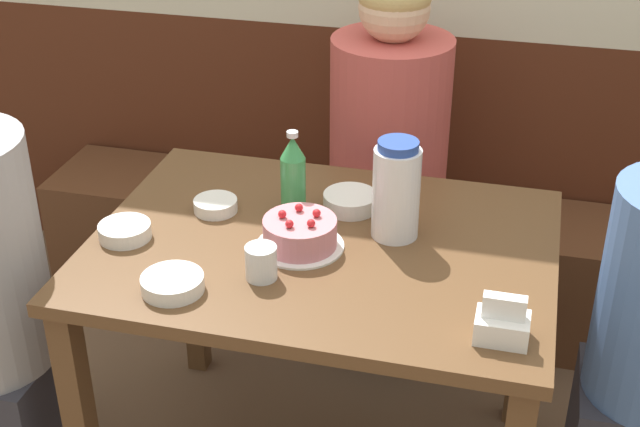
{
  "coord_description": "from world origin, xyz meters",
  "views": [
    {
      "loc": [
        0.46,
        -1.8,
        1.88
      ],
      "look_at": [
        -0.02,
        0.05,
        0.81
      ],
      "focal_mm": 50.0,
      "sensor_mm": 36.0,
      "label": 1
    }
  ],
  "objects_px": {
    "bowl_soup_white": "(173,283)",
    "person_teal_shirt": "(388,172)",
    "bench_seat": "(380,258)",
    "bowl_rice_small": "(350,201)",
    "water_pitcher": "(396,190)",
    "napkin_holder": "(502,324)",
    "bowl_sauce_shallow": "(216,205)",
    "soju_bottle": "(293,174)",
    "glass_water_tall": "(261,262)",
    "bowl_side_dish": "(125,231)",
    "birthday_cake": "(300,234)"
  },
  "relations": [
    {
      "from": "birthday_cake",
      "to": "bowl_soup_white",
      "type": "relative_size",
      "value": 1.51
    },
    {
      "from": "water_pitcher",
      "to": "bowl_side_dish",
      "type": "xyz_separation_m",
      "value": [
        -0.64,
        -0.18,
        -0.1
      ]
    },
    {
      "from": "bench_seat",
      "to": "soju_bottle",
      "type": "relative_size",
      "value": 10.73
    },
    {
      "from": "napkin_holder",
      "to": "bowl_sauce_shallow",
      "type": "distance_m",
      "value": 0.84
    },
    {
      "from": "bowl_rice_small",
      "to": "glass_water_tall",
      "type": "xyz_separation_m",
      "value": [
        -0.12,
        -0.37,
        0.02
      ]
    },
    {
      "from": "water_pitcher",
      "to": "person_teal_shirt",
      "type": "distance_m",
      "value": 0.66
    },
    {
      "from": "bowl_side_dish",
      "to": "water_pitcher",
      "type": "bearing_deg",
      "value": 15.69
    },
    {
      "from": "napkin_holder",
      "to": "bowl_soup_white",
      "type": "height_order",
      "value": "napkin_holder"
    },
    {
      "from": "soju_bottle",
      "to": "water_pitcher",
      "type": "bearing_deg",
      "value": -11.13
    },
    {
      "from": "soju_bottle",
      "to": "bowl_sauce_shallow",
      "type": "xyz_separation_m",
      "value": [
        -0.2,
        -0.05,
        -0.09
      ]
    },
    {
      "from": "bowl_soup_white",
      "to": "person_teal_shirt",
      "type": "bearing_deg",
      "value": 72.02
    },
    {
      "from": "bowl_sauce_shallow",
      "to": "glass_water_tall",
      "type": "distance_m",
      "value": 0.34
    },
    {
      "from": "bench_seat",
      "to": "water_pitcher",
      "type": "height_order",
      "value": "water_pitcher"
    },
    {
      "from": "napkin_holder",
      "to": "bowl_sauce_shallow",
      "type": "height_order",
      "value": "napkin_holder"
    },
    {
      "from": "birthday_cake",
      "to": "bowl_side_dish",
      "type": "relative_size",
      "value": 1.66
    },
    {
      "from": "birthday_cake",
      "to": "glass_water_tall",
      "type": "height_order",
      "value": "birthday_cake"
    },
    {
      "from": "bench_seat",
      "to": "napkin_holder",
      "type": "distance_m",
      "value": 1.33
    },
    {
      "from": "bench_seat",
      "to": "bowl_soup_white",
      "type": "relative_size",
      "value": 17.0
    },
    {
      "from": "bowl_soup_white",
      "to": "bowl_rice_small",
      "type": "bearing_deg",
      "value": 57.31
    },
    {
      "from": "glass_water_tall",
      "to": "bench_seat",
      "type": "bearing_deg",
      "value": 84.63
    },
    {
      "from": "water_pitcher",
      "to": "soju_bottle",
      "type": "distance_m",
      "value": 0.28
    },
    {
      "from": "bench_seat",
      "to": "person_teal_shirt",
      "type": "distance_m",
      "value": 0.45
    },
    {
      "from": "water_pitcher",
      "to": "person_teal_shirt",
      "type": "bearing_deg",
      "value": 101.63
    },
    {
      "from": "bowl_soup_white",
      "to": "bowl_side_dish",
      "type": "xyz_separation_m",
      "value": [
        -0.2,
        0.19,
        0.0
      ]
    },
    {
      "from": "bowl_soup_white",
      "to": "bowl_side_dish",
      "type": "height_order",
      "value": "same"
    },
    {
      "from": "napkin_holder",
      "to": "glass_water_tall",
      "type": "height_order",
      "value": "napkin_holder"
    },
    {
      "from": "soju_bottle",
      "to": "bowl_rice_small",
      "type": "height_order",
      "value": "soju_bottle"
    },
    {
      "from": "bowl_sauce_shallow",
      "to": "glass_water_tall",
      "type": "bearing_deg",
      "value": -52.05
    },
    {
      "from": "bowl_rice_small",
      "to": "bowl_side_dish",
      "type": "distance_m",
      "value": 0.57
    },
    {
      "from": "birthday_cake",
      "to": "bench_seat",
      "type": "bearing_deg",
      "value": 86.91
    },
    {
      "from": "bowl_soup_white",
      "to": "person_teal_shirt",
      "type": "distance_m",
      "value": 1.02
    },
    {
      "from": "bowl_side_dish",
      "to": "bowl_rice_small",
      "type": "bearing_deg",
      "value": 29.28
    },
    {
      "from": "bowl_side_dish",
      "to": "bowl_sauce_shallow",
      "type": "height_order",
      "value": "bowl_side_dish"
    },
    {
      "from": "water_pitcher",
      "to": "napkin_holder",
      "type": "xyz_separation_m",
      "value": [
        0.29,
        -0.36,
        -0.08
      ]
    },
    {
      "from": "bowl_rice_small",
      "to": "soju_bottle",
      "type": "bearing_deg",
      "value": -160.65
    },
    {
      "from": "bowl_sauce_shallow",
      "to": "bench_seat",
      "type": "bearing_deg",
      "value": 67.73
    },
    {
      "from": "bench_seat",
      "to": "bowl_soup_white",
      "type": "bearing_deg",
      "value": -103.66
    },
    {
      "from": "napkin_holder",
      "to": "bowl_side_dish",
      "type": "xyz_separation_m",
      "value": [
        -0.92,
        0.18,
        -0.02
      ]
    },
    {
      "from": "birthday_cake",
      "to": "bowl_side_dish",
      "type": "distance_m",
      "value": 0.43
    },
    {
      "from": "water_pitcher",
      "to": "bowl_sauce_shallow",
      "type": "xyz_separation_m",
      "value": [
        -0.47,
        0.0,
        -0.11
      ]
    },
    {
      "from": "bowl_soup_white",
      "to": "glass_water_tall",
      "type": "bearing_deg",
      "value": 29.46
    },
    {
      "from": "bowl_soup_white",
      "to": "bowl_side_dish",
      "type": "relative_size",
      "value": 1.1
    },
    {
      "from": "bowl_rice_small",
      "to": "glass_water_tall",
      "type": "relative_size",
      "value": 1.75
    },
    {
      "from": "water_pitcher",
      "to": "napkin_holder",
      "type": "height_order",
      "value": "water_pitcher"
    },
    {
      "from": "water_pitcher",
      "to": "glass_water_tall",
      "type": "bearing_deg",
      "value": -134.31
    },
    {
      "from": "birthday_cake",
      "to": "bowl_rice_small",
      "type": "bearing_deg",
      "value": 70.88
    },
    {
      "from": "bench_seat",
      "to": "bowl_rice_small",
      "type": "relative_size",
      "value": 17.06
    },
    {
      "from": "person_teal_shirt",
      "to": "bench_seat",
      "type": "bearing_deg",
      "value": -165.43
    },
    {
      "from": "birthday_cake",
      "to": "soju_bottle",
      "type": "height_order",
      "value": "soju_bottle"
    },
    {
      "from": "bowl_sauce_shallow",
      "to": "bowl_rice_small",
      "type": "bearing_deg",
      "value": 16.37
    }
  ]
}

